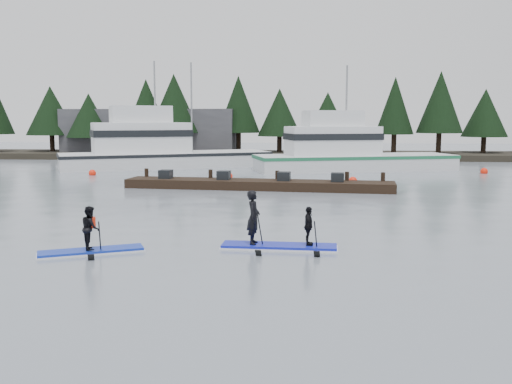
# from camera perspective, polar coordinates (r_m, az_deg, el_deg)

# --- Properties ---
(ground) EXTENTS (160.00, 160.00, 0.00)m
(ground) POSITION_cam_1_polar(r_m,az_deg,el_deg) (16.88, -1.49, -6.30)
(ground) COLOR gray
(ground) RESTS_ON ground
(far_shore) EXTENTS (70.00, 8.00, 0.60)m
(far_shore) POSITION_cam_1_polar(r_m,az_deg,el_deg) (58.46, 2.58, 3.70)
(far_shore) COLOR #2D281E
(far_shore) RESTS_ON ground
(treeline) EXTENTS (60.00, 4.00, 8.00)m
(treeline) POSITION_cam_1_polar(r_m,az_deg,el_deg) (58.48, 2.58, 3.41)
(treeline) COLOR black
(treeline) RESTS_ON ground
(waterfront_building) EXTENTS (18.00, 6.00, 5.00)m
(waterfront_building) POSITION_cam_1_polar(r_m,az_deg,el_deg) (62.33, -10.40, 5.84)
(waterfront_building) COLOR #4C4C51
(waterfront_building) RESTS_ON ground
(fishing_boat_large) EXTENTS (17.33, 11.39, 9.64)m
(fishing_boat_large) POSITION_cam_1_polar(r_m,az_deg,el_deg) (47.75, -9.57, 3.31)
(fishing_boat_large) COLOR silver
(fishing_boat_large) RESTS_ON ground
(fishing_boat_medium) EXTENTS (16.02, 8.39, 9.04)m
(fishing_boat_medium) POSITION_cam_1_polar(r_m,az_deg,el_deg) (45.06, 9.30, 2.99)
(fishing_boat_medium) COLOR silver
(fishing_boat_medium) RESTS_ON ground
(floating_dock) EXTENTS (15.46, 3.68, 0.51)m
(floating_dock) POSITION_cam_1_polar(r_m,az_deg,el_deg) (32.51, 0.19, 0.75)
(floating_dock) COLOR black
(floating_dock) RESTS_ON ground
(buoy_b) EXTENTS (0.50, 0.50, 0.50)m
(buoy_b) POSITION_cam_1_polar(r_m,az_deg,el_deg) (38.47, -2.72, 1.38)
(buoy_b) COLOR #FF230C
(buoy_b) RESTS_ON ground
(buoy_c) EXTENTS (0.53, 0.53, 0.53)m
(buoy_c) POSITION_cam_1_polar(r_m,az_deg,el_deg) (45.11, 21.84, 1.73)
(buoy_c) COLOR #FF230C
(buoy_c) RESTS_ON ground
(buoy_d) EXTENTS (0.54, 0.54, 0.54)m
(buoy_d) POSITION_cam_1_polar(r_m,az_deg,el_deg) (35.89, 9.65, 0.85)
(buoy_d) COLOR #FF230C
(buoy_d) RESTS_ON ground
(buoy_a) EXTENTS (0.51, 0.51, 0.51)m
(buoy_a) POSITION_cam_1_polar(r_m,az_deg,el_deg) (42.24, -16.04, 1.63)
(buoy_a) COLOR #FF230C
(buoy_a) RESTS_ON ground
(paddleboard_solo) EXTENTS (3.07, 1.93, 1.86)m
(paddleboard_solo) POSITION_cam_1_polar(r_m,az_deg,el_deg) (17.69, -16.19, -4.29)
(paddleboard_solo) COLOR #112BA7
(paddleboard_solo) RESTS_ON ground
(paddleboard_duo) EXTENTS (3.57, 1.22, 2.27)m
(paddleboard_duo) POSITION_cam_1_polar(r_m,az_deg,el_deg) (17.60, 2.01, -3.81)
(paddleboard_duo) COLOR #131EB3
(paddleboard_duo) RESTS_ON ground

